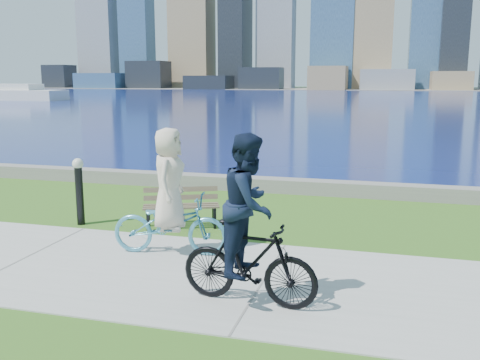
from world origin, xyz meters
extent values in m
plane|color=#2D5817|center=(0.00, 0.00, 0.00)|extent=(320.00, 320.00, 0.00)
cube|color=#9E9F9A|center=(0.00, 0.00, 0.01)|extent=(80.00, 3.50, 0.02)
cube|color=slate|center=(0.00, 6.20, 0.17)|extent=(90.00, 0.50, 0.35)
cube|color=navy|center=(0.00, 72.00, 0.00)|extent=(320.00, 131.00, 0.01)
cube|color=slate|center=(0.00, 130.00, 0.06)|extent=(320.00, 30.00, 0.12)
cube|color=black|center=(-84.34, 121.87, 3.06)|extent=(6.90, 6.26, 6.11)
cube|color=navy|center=(-70.67, 119.86, 1.96)|extent=(11.98, 7.48, 3.91)
cube|color=black|center=(-58.26, 122.27, 3.47)|extent=(9.72, 7.44, 6.95)
cube|color=black|center=(-40.74, 119.01, 1.64)|extent=(10.64, 8.06, 3.27)
cube|color=black|center=(-27.83, 119.97, 2.59)|extent=(9.90, 6.40, 5.18)
cube|color=#826E50|center=(-11.84, 119.39, 2.70)|extent=(8.45, 9.27, 5.40)
cube|color=slate|center=(1.36, 121.92, 2.33)|extent=(11.97, 7.03, 4.67)
cube|color=#826E50|center=(15.15, 122.49, 2.09)|extent=(8.48, 8.55, 4.18)
cube|color=slate|center=(-77.09, 132.00, 20.65)|extent=(9.96, 8.60, 41.29)
cube|color=navy|center=(-65.32, 130.78, 21.23)|extent=(8.12, 6.17, 42.45)
cube|color=#826E50|center=(-50.15, 132.98, 14.51)|extent=(10.74, 8.47, 29.03)
cube|color=#826E50|center=(-2.51, 130.28, 17.71)|extent=(9.34, 11.45, 35.41)
cube|color=black|center=(15.69, 129.05, 18.21)|extent=(6.05, 8.93, 36.41)
cube|color=silver|center=(-45.82, 52.39, 0.65)|extent=(15.23, 4.35, 1.31)
cube|color=silver|center=(-45.82, 52.39, 1.69)|extent=(8.70, 3.26, 0.76)
cube|color=black|center=(-2.75, 2.00, 0.21)|extent=(0.07, 0.07, 0.42)
cube|color=black|center=(-1.54, 2.49, 0.21)|extent=(0.07, 0.07, 0.42)
cube|color=black|center=(-2.87, 2.31, 0.21)|extent=(0.07, 0.07, 0.42)
cube|color=black|center=(-1.67, 2.80, 0.21)|extent=(0.07, 0.07, 0.42)
cube|color=brown|center=(-2.14, 2.25, 0.44)|extent=(1.41, 0.65, 0.04)
cube|color=brown|center=(-2.20, 2.39, 0.44)|extent=(1.41, 0.65, 0.04)
cube|color=brown|center=(-2.26, 2.52, 0.44)|extent=(1.41, 0.65, 0.04)
cube|color=brown|center=(-2.30, 2.63, 0.56)|extent=(1.40, 0.61, 0.11)
cube|color=brown|center=(-2.31, 2.65, 0.71)|extent=(1.40, 0.61, 0.11)
cylinder|color=black|center=(-4.26, 2.08, 0.60)|extent=(0.15, 0.15, 1.20)
sphere|color=silver|center=(-4.26, 2.08, 1.25)|extent=(0.22, 0.22, 0.22)
imported|color=#4FA2C0|center=(-1.78, 0.81, 0.53)|extent=(0.92, 2.01, 1.01)
imported|color=silver|center=(-1.78, 0.81, 1.29)|extent=(0.64, 0.89, 1.69)
imported|color=black|center=(-0.01, -0.80, 0.57)|extent=(0.70, 1.88, 1.11)
imported|color=#101A32|center=(-0.01, -0.80, 1.36)|extent=(0.75, 0.93, 1.81)
camera|label=1|loc=(1.61, -7.17, 2.94)|focal=40.00mm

